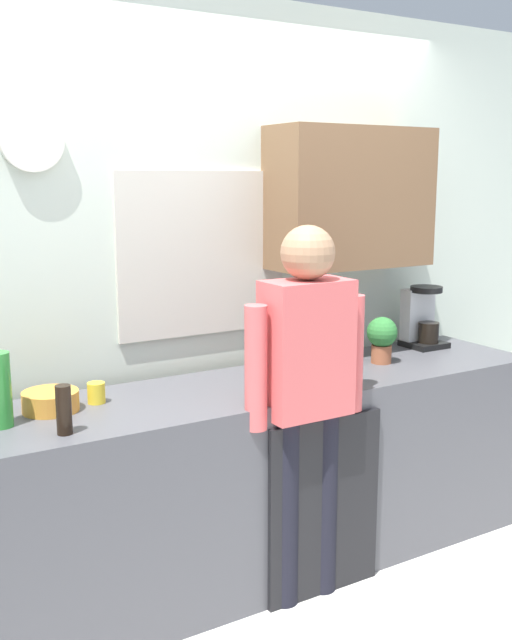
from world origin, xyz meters
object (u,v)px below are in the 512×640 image
bottle_olive_oil (332,338)px  cup_yellow_cup (96,393)px  potted_plant (382,337)px  coffee_maker (421,319)px  person_at_sink (306,384)px  mixing_bowl (51,401)px  dish_soap (307,372)px  bottle_dark_sauce (64,410)px

bottle_olive_oil → cup_yellow_cup: 1.22m
potted_plant → coffee_maker: bearing=22.4°
coffee_maker → person_at_sink: bearing=-156.0°
mixing_bowl → person_at_sink: (0.94, -0.39, 0.03)m
bottle_olive_oil → dish_soap: bearing=-138.9°
coffee_maker → potted_plant: 0.46m
potted_plant → dish_soap: bearing=-161.2°
coffee_maker → cup_yellow_cup: coffee_maker is taller
dish_soap → person_at_sink: 0.14m
potted_plant → mixing_bowl: bearing=177.2°
cup_yellow_cup → bottle_dark_sauce: bearing=-126.4°
person_at_sink → cup_yellow_cup: bearing=154.8°
mixing_bowl → potted_plant: bearing=-2.8°
potted_plant → cup_yellow_cup: bearing=176.4°
coffee_maker → bottle_olive_oil: (-0.63, -0.04, -0.02)m
dish_soap → bottle_olive_oil: bearing=41.1°
person_at_sink → bottle_dark_sauce: bearing=176.7°
coffee_maker → bottle_dark_sauce: bearing=-169.5°
dish_soap → person_at_sink: person_at_sink is taller
coffee_maker → dish_soap: size_ratio=1.83×
dish_soap → cup_yellow_cup: bearing=161.0°
bottle_olive_oil → mixing_bowl: bearing=-177.8°
mixing_bowl → person_at_sink: 1.02m
mixing_bowl → potted_plant: size_ratio=0.96×
bottle_olive_oil → bottle_dark_sauce: bottle_olive_oil is taller
potted_plant → bottle_dark_sauce: bearing=-172.8°
person_at_sink → mixing_bowl: bearing=160.2°
dish_soap → person_at_sink: bearing=-126.3°
cup_yellow_cup → dish_soap: 0.89m
bottle_dark_sauce → potted_plant: (1.64, 0.21, 0.04)m
coffee_maker → bottle_olive_oil: 0.63m
bottle_olive_oil → mixing_bowl: bottle_olive_oil is taller
mixing_bowl → person_at_sink: bearing=-22.6°
coffee_maker → bottle_dark_sauce: 2.10m
bottle_olive_oil → dish_soap: size_ratio=1.39×
bottle_olive_oil → mixing_bowl: size_ratio=1.14×
bottle_olive_oil → person_at_sink: bearing=-136.2°
bottle_dark_sauce → person_at_sink: size_ratio=0.11×
bottle_olive_oil → dish_soap: 0.51m
coffee_maker → potted_plant: (-0.43, -0.18, -0.01)m
cup_yellow_cup → mixing_bowl: 0.19m
coffee_maker → bottle_olive_oil: size_ratio=1.32×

